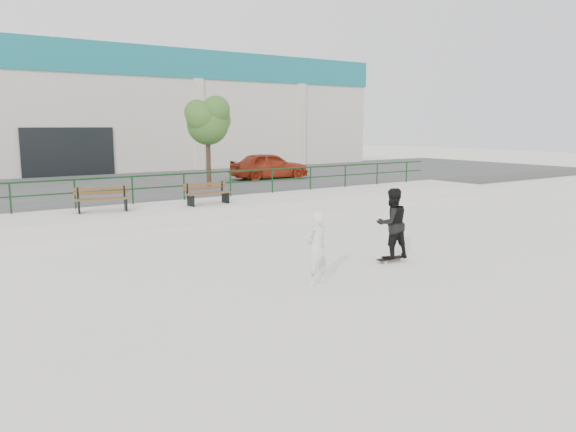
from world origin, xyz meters
TOP-DOWN VIEW (x-y plane):
  - ground at (0.00, 0.00)m, footprint 120.00×120.00m
  - ledge at (0.00, 9.50)m, footprint 30.00×3.00m
  - parking_strip at (0.00, 18.00)m, footprint 60.00×14.00m
  - railing at (-0.00, 10.80)m, footprint 28.00×0.06m
  - commercial_building at (-0.00, 31.99)m, footprint 44.20×16.33m
  - bench_left at (-2.43, 9.65)m, footprint 1.83×0.87m
  - bench_right at (1.20, 9.23)m, footprint 1.72×0.57m
  - tree at (3.57, 13.79)m, footprint 2.30×2.05m
  - red_car at (8.22, 16.06)m, footprint 4.33×2.22m
  - skateboard at (1.93, 0.74)m, footprint 0.78×0.22m
  - standing_skater at (1.93, 0.74)m, footprint 0.95×0.80m
  - seated_skater at (-0.81, 0.18)m, footprint 0.62×0.46m

SIDE VIEW (x-z plane):
  - ground at x=0.00m, z-range 0.00..0.00m
  - skateboard at x=1.93m, z-range 0.03..0.12m
  - ledge at x=0.00m, z-range 0.00..0.50m
  - parking_strip at x=0.00m, z-range 0.00..0.50m
  - seated_skater at x=-0.81m, z-range 0.00..1.57m
  - bench_right at x=1.20m, z-range 0.50..1.28m
  - bench_left at x=-2.43m, z-range 0.50..1.31m
  - standing_skater at x=1.93m, z-range 0.09..1.82m
  - red_car at x=8.22m, z-range 0.50..1.91m
  - railing at x=0.00m, z-range 0.73..1.76m
  - tree at x=3.57m, z-range 1.52..5.62m
  - commercial_building at x=0.00m, z-range 0.58..8.58m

